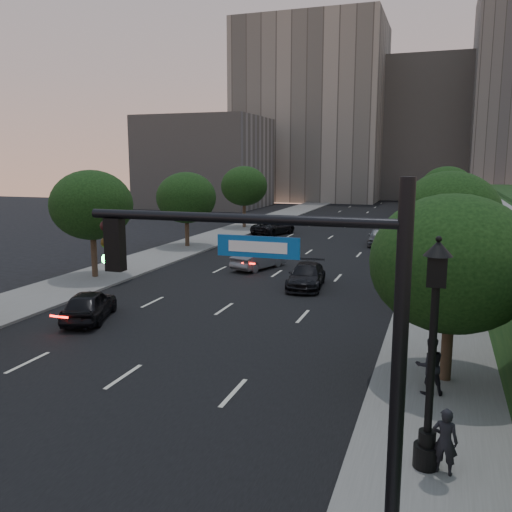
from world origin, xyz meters
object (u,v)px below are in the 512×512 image
at_px(pedestrian_a, 445,441).
at_px(sedan_far_left, 274,227).
at_px(traffic_signal_mast, 328,383).
at_px(street_lamp, 431,366).
at_px(sedan_near_left, 89,305).
at_px(sedan_mid_left, 259,258).
at_px(sedan_far_right, 379,236).
at_px(pedestrian_c, 458,304).
at_px(pedestrian_b, 430,366).
at_px(sedan_near_right, 306,276).

bearing_deg(pedestrian_a, sedan_far_left, -57.82).
relative_size(traffic_signal_mast, street_lamp, 1.25).
xyz_separation_m(sedan_near_left, sedan_mid_left, (3.50, 13.95, 0.01)).
bearing_deg(sedan_far_right, pedestrian_c, -79.64).
bearing_deg(sedan_far_right, sedan_near_left, -114.24).
bearing_deg(sedan_mid_left, pedestrian_b, 141.56).
height_order(traffic_signal_mast, sedan_far_left, traffic_signal_mast).
xyz_separation_m(street_lamp, sedan_far_right, (-4.97, 35.21, -1.87)).
height_order(street_lamp, pedestrian_b, street_lamp).
bearing_deg(sedan_near_right, pedestrian_a, -72.85).
distance_m(sedan_near_left, sedan_near_right, 12.43).
height_order(pedestrian_a, pedestrian_c, pedestrian_c).
height_order(street_lamp, sedan_mid_left, street_lamp).
bearing_deg(sedan_near_right, traffic_signal_mast, -81.45).
relative_size(sedan_mid_left, pedestrian_c, 2.35).
xyz_separation_m(sedan_near_right, pedestrian_b, (7.10, -13.29, 0.37)).
height_order(sedan_far_left, pedestrian_a, pedestrian_a).
bearing_deg(pedestrian_a, traffic_signal_mast, 73.56).
height_order(traffic_signal_mast, sedan_mid_left, traffic_signal_mast).
bearing_deg(sedan_far_right, pedestrian_a, -85.41).
height_order(pedestrian_a, pedestrian_b, pedestrian_b).
distance_m(sedan_near_left, sedan_mid_left, 14.38).
bearing_deg(sedan_near_left, street_lamp, 133.26).
relative_size(street_lamp, sedan_far_left, 1.08).
bearing_deg(street_lamp, sedan_near_left, 152.13).
distance_m(sedan_far_right, pedestrian_c, 23.84).
bearing_deg(sedan_far_left, sedan_near_left, 109.15).
distance_m(traffic_signal_mast, sedan_near_left, 18.28).
xyz_separation_m(pedestrian_a, pedestrian_b, (-0.44, 4.42, 0.11)).
bearing_deg(sedan_far_right, sedan_far_left, 157.10).
bearing_deg(street_lamp, traffic_signal_mast, -110.87).
bearing_deg(sedan_far_right, traffic_signal_mast, -89.08).
relative_size(traffic_signal_mast, sedan_mid_left, 1.58).
relative_size(sedan_far_right, pedestrian_a, 2.86).
height_order(street_lamp, pedestrian_c, street_lamp).
relative_size(pedestrian_a, pedestrian_c, 0.84).
height_order(sedan_near_left, pedestrian_c, pedestrian_c).
bearing_deg(pedestrian_a, pedestrian_b, -74.53).
height_order(street_lamp, sedan_near_right, street_lamp).
bearing_deg(sedan_far_right, sedan_mid_left, -120.14).
xyz_separation_m(traffic_signal_mast, pedestrian_c, (2.52, 16.22, -2.58)).
height_order(sedan_far_right, pedestrian_a, pedestrian_a).
bearing_deg(sedan_near_left, sedan_near_right, -148.06).
bearing_deg(traffic_signal_mast, sedan_mid_left, 110.93).
relative_size(sedan_far_left, pedestrian_b, 2.88).
xyz_separation_m(traffic_signal_mast, street_lamp, (1.56, 4.10, -1.04)).
bearing_deg(sedan_near_left, traffic_signal_mast, 119.30).
relative_size(sedan_near_right, pedestrian_b, 2.61).
bearing_deg(pedestrian_c, traffic_signal_mast, 75.22).
height_order(sedan_near_left, sedan_near_right, sedan_near_left).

